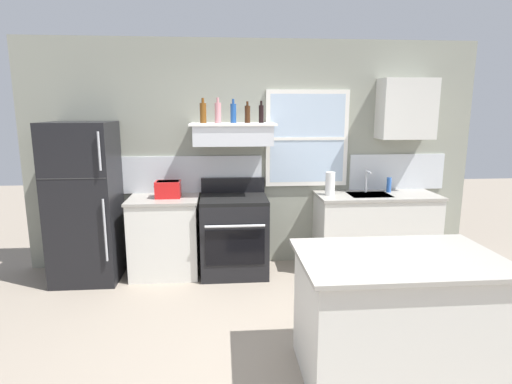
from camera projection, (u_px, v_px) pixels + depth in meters
name	position (u px, v px, depth m)	size (l,w,h in m)	color
ground_plane	(276.00, 365.00, 3.17)	(16.00, 16.00, 0.00)	gray
back_wall	(256.00, 155.00, 5.09)	(5.40, 0.11, 2.70)	gray
refrigerator	(85.00, 203.00, 4.64)	(0.70, 0.72, 1.77)	black
counter_left_of_stove	(165.00, 236.00, 4.86)	(0.79, 0.63, 0.91)	silver
toaster	(168.00, 189.00, 4.76)	(0.30, 0.20, 0.19)	red
stove_range	(234.00, 235.00, 4.88)	(0.76, 0.69, 1.09)	black
range_hood_shelf	(233.00, 134.00, 4.75)	(0.96, 0.52, 0.24)	silver
bottle_amber_wine	(203.00, 113.00, 4.67)	(0.07, 0.07, 0.28)	brown
bottle_rose_pink	(218.00, 112.00, 4.64)	(0.07, 0.07, 0.28)	#C67F84
bottle_blue_liqueur	(233.00, 113.00, 4.73)	(0.07, 0.07, 0.27)	#1E478C
bottle_brown_stout	(247.00, 114.00, 4.72)	(0.06, 0.06, 0.24)	#381E0F
bottle_balsamic_dark	(261.00, 114.00, 4.77)	(0.06, 0.06, 0.25)	black
counter_right_with_sink	(375.00, 231.00, 5.06)	(1.43, 0.63, 0.91)	silver
sink_faucet	(367.00, 178.00, 5.02)	(0.03, 0.17, 0.28)	silver
paper_towel_roll	(330.00, 184.00, 4.90)	(0.11, 0.11, 0.27)	white
dish_soap_bottle	(389.00, 185.00, 5.07)	(0.06, 0.06, 0.18)	blue
kitchen_island	(396.00, 316.00, 2.98)	(1.40, 0.90, 0.91)	silver
upper_cabinet_right	(406.00, 109.00, 4.94)	(0.64, 0.32, 0.70)	silver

